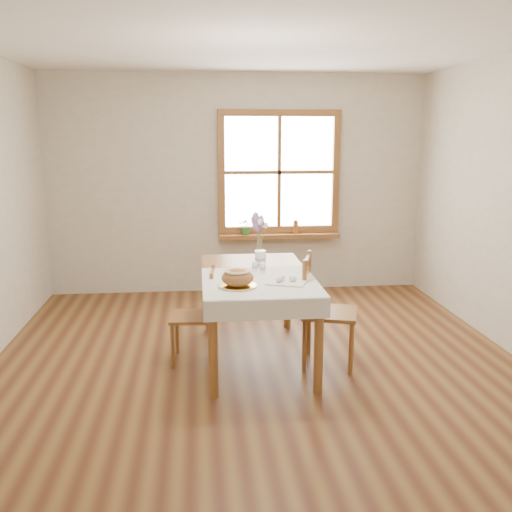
{
  "coord_description": "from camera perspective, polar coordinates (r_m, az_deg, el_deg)",
  "views": [
    {
      "loc": [
        -0.48,
        -4.35,
        1.91
      ],
      "look_at": [
        0.0,
        0.3,
        0.9
      ],
      "focal_mm": 40.0,
      "sensor_mm": 36.0,
      "label": 1
    }
  ],
  "objects": [
    {
      "name": "lavender_bouquet",
      "position": [
        5.11,
        0.44,
        2.3
      ],
      "size": [
        0.18,
        0.18,
        0.34
      ],
      "primitive_type": null,
      "color": "#7E5BA2",
      "rests_on": "flower_vase"
    },
    {
      "name": "potted_plant",
      "position": [
        6.86,
        -0.98,
        2.88
      ],
      "size": [
        0.2,
        0.22,
        0.17
      ],
      "primitive_type": "imported",
      "rotation": [
        0.0,
        0.0,
        -0.03
      ],
      "color": "#346F2C",
      "rests_on": "window_sill"
    },
    {
      "name": "bread_loaf",
      "position": [
        4.34,
        -1.86,
        -2.05
      ],
      "size": [
        0.25,
        0.25,
        0.14
      ],
      "primitive_type": "ellipsoid",
      "color": "#9D6337",
      "rests_on": "bread_plate"
    },
    {
      "name": "eggs",
      "position": [
        4.47,
        3.14,
        -2.21
      ],
      "size": [
        0.28,
        0.27,
        0.05
      ],
      "primitive_type": null,
      "rotation": [
        0.0,
        0.0,
        -0.38
      ],
      "color": "white",
      "rests_on": "egg_napkin"
    },
    {
      "name": "room_walls",
      "position": [
        4.38,
        0.41,
        9.54
      ],
      "size": [
        4.6,
        5.1,
        2.65
      ],
      "color": "beige",
      "rests_on": "ground"
    },
    {
      "name": "window_sill",
      "position": [
        6.92,
        2.34,
        2.04
      ],
      "size": [
        1.46,
        0.2,
        0.05
      ],
      "color": "brown",
      "rests_on": "ground"
    },
    {
      "name": "egg_napkin",
      "position": [
        4.48,
        3.14,
        -2.6
      ],
      "size": [
        0.36,
        0.34,
        0.01
      ],
      "primitive_type": "cube",
      "rotation": [
        0.0,
        0.0,
        -0.38
      ],
      "color": "white",
      "rests_on": "table_linen"
    },
    {
      "name": "pepper_shaker",
      "position": [
        4.76,
        0.65,
        -1.16
      ],
      "size": [
        0.06,
        0.06,
        0.1
      ],
      "primitive_type": "cylinder",
      "rotation": [
        0.0,
        0.0,
        0.12
      ],
      "color": "white",
      "rests_on": "table_linen"
    },
    {
      "name": "table_linen",
      "position": [
        4.52,
        0.39,
        -2.61
      ],
      "size": [
        0.91,
        0.99,
        0.01
      ],
      "primitive_type": "cube",
      "color": "white",
      "rests_on": "dining_table"
    },
    {
      "name": "chair_left",
      "position": [
        4.87,
        -6.31,
        -5.9
      ],
      "size": [
        0.42,
        0.4,
        0.8
      ],
      "primitive_type": null,
      "rotation": [
        0.0,
        0.0,
        -1.65
      ],
      "color": "brown",
      "rests_on": "ground"
    },
    {
      "name": "bread_plate",
      "position": [
        4.36,
        -1.85,
        -3.0
      ],
      "size": [
        0.33,
        0.33,
        0.02
      ],
      "primitive_type": "cylinder",
      "rotation": [
        0.0,
        0.0,
        0.19
      ],
      "color": "white",
      "rests_on": "table_linen"
    },
    {
      "name": "dining_table",
      "position": [
        4.83,
        0.0,
        -2.72
      ],
      "size": [
        0.9,
        1.6,
        0.75
      ],
      "color": "brown",
      "rests_on": "ground"
    },
    {
      "name": "flower_vase",
      "position": [
        5.15,
        0.44,
        -0.17
      ],
      "size": [
        0.12,
        0.12,
        0.11
      ],
      "primitive_type": "cylinder",
      "rotation": [
        0.0,
        0.0,
        -0.17
      ],
      "color": "white",
      "rests_on": "dining_table"
    },
    {
      "name": "amber_bottle",
      "position": [
        6.94,
        3.99,
        2.96
      ],
      "size": [
        0.08,
        0.08,
        0.17
      ],
      "primitive_type": "cylinder",
      "rotation": [
        0.0,
        0.0,
        -0.37
      ],
      "color": "#AC5A1F",
      "rests_on": "window_sill"
    },
    {
      "name": "ground",
      "position": [
        4.77,
        0.38,
        -11.4
      ],
      "size": [
        5.0,
        5.0,
        0.0
      ],
      "primitive_type": "plane",
      "color": "brown",
      "rests_on": "ground"
    },
    {
      "name": "window",
      "position": [
        6.9,
        2.32,
        8.37
      ],
      "size": [
        1.46,
        0.08,
        1.46
      ],
      "color": "brown",
      "rests_on": "ground"
    },
    {
      "name": "chair_right",
      "position": [
        4.78,
        7.39,
        -5.49
      ],
      "size": [
        0.56,
        0.55,
        0.93
      ],
      "primitive_type": null,
      "rotation": [
        0.0,
        0.0,
        1.28
      ],
      "color": "brown",
      "rests_on": "ground"
    },
    {
      "name": "salt_shaker",
      "position": [
        4.82,
        -0.13,
        -1.02
      ],
      "size": [
        0.05,
        0.05,
        0.09
      ],
      "primitive_type": "cylinder",
      "rotation": [
        0.0,
        0.0,
        -0.04
      ],
      "color": "white",
      "rests_on": "table_linen"
    }
  ]
}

